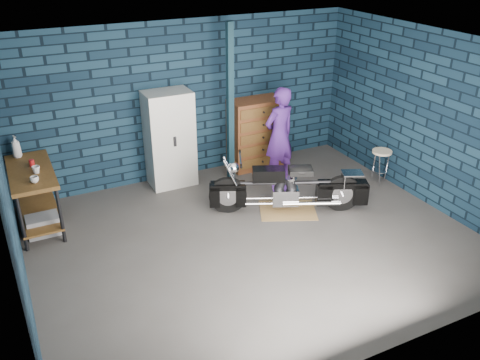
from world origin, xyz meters
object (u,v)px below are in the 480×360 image
object	(u,v)px
motorcycle	(289,184)
person	(279,135)
workbench	(36,198)
tool_chest	(256,134)
locker	(170,139)
storage_bin	(43,225)
shop_stool	(380,167)

from	to	relation	value
motorcycle	person	size ratio (longest dim) A/B	1.25
workbench	motorcycle	xyz separation A→B (m)	(3.54, -1.25, 0.01)
workbench	tool_chest	bearing A→B (deg)	7.06
locker	tool_chest	world-z (taller)	locker
storage_bin	tool_chest	xyz separation A→B (m)	(3.85, 0.74, 0.50)
motorcycle	tool_chest	xyz separation A→B (m)	(0.34, 1.73, 0.18)
workbench	shop_stool	distance (m)	5.57
workbench	shop_stool	size ratio (longest dim) A/B	2.30
workbench	tool_chest	xyz separation A→B (m)	(3.87, 0.48, 0.18)
workbench	tool_chest	size ratio (longest dim) A/B	1.10
locker	tool_chest	xyz separation A→B (m)	(1.64, 0.00, -0.18)
motorcycle	storage_bin	distance (m)	3.67
motorcycle	workbench	bearing A→B (deg)	-175.21
storage_bin	tool_chest	distance (m)	3.96
person	shop_stool	xyz separation A→B (m)	(1.51, -0.88, -0.53)
workbench	tool_chest	distance (m)	3.91
tool_chest	workbench	bearing A→B (deg)	-172.94
workbench	storage_bin	distance (m)	0.41
motorcycle	shop_stool	distance (m)	1.93
storage_bin	tool_chest	bearing A→B (deg)	10.93
person	storage_bin	bearing A→B (deg)	-11.98
motorcycle	storage_bin	bearing A→B (deg)	-171.40
motorcycle	shop_stool	xyz separation A→B (m)	(1.92, 0.15, -0.16)
person	storage_bin	world-z (taller)	person
workbench	storage_bin	xyz separation A→B (m)	(0.02, -0.26, -0.32)
person	storage_bin	xyz separation A→B (m)	(-3.93, -0.05, -0.70)
storage_bin	locker	distance (m)	2.44
locker	shop_stool	bearing A→B (deg)	-26.12
motorcycle	person	bearing A→B (deg)	92.51
tool_chest	motorcycle	bearing A→B (deg)	-101.01
storage_bin	shop_stool	size ratio (longest dim) A/B	0.74
workbench	tool_chest	world-z (taller)	tool_chest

